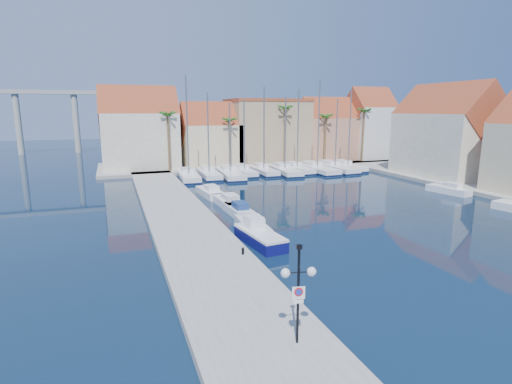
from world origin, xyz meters
The scene contains 33 objects.
ground centered at (0.00, 0.00, 0.00)m, with size 260.00×260.00×0.00m, color black.
quay_west centered at (-9.00, 13.50, 0.25)m, with size 6.00×77.00×0.50m, color gray.
shore_north centered at (10.00, 48.00, 0.25)m, with size 54.00×16.00×0.50m, color gray.
shore_east centered at (32.00, 15.00, 0.25)m, with size 12.00×60.00×0.50m, color gray.
lamp_post centered at (-7.77, -8.44, 3.34)m, with size 1.45×0.62×4.33m.
bollard centered at (-6.68, 2.26, 0.73)m, with size 0.18×0.18×0.46m, color black.
fishing_boat centered at (-4.39, 5.35, 0.65)m, with size 2.49×5.75×1.95m.
motorboat_west_0 centered at (-3.79, 8.44, 0.51)m, with size 2.20×5.84×1.40m.
motorboat_west_1 centered at (-3.31, 13.85, 0.51)m, with size 1.83×5.35×1.40m.
motorboat_west_2 centered at (-3.22, 17.78, 0.51)m, with size 2.30×6.25×1.40m.
motorboat_west_3 centered at (-3.87, 23.37, 0.51)m, with size 2.34×5.95×1.40m.
motorboat_east_1 centered at (24.02, 14.92, 0.51)m, with size 2.65×5.47×1.40m.
sailboat_0 centered at (-4.18, 35.74, 0.62)m, with size 3.21×9.87×14.77m.
sailboat_1 centered at (-0.97, 36.60, 0.59)m, with size 2.85×9.48×12.53m.
sailboat_2 centered at (2.12, 35.83, 0.56)m, with size 3.67×11.03×11.09m.
sailboat_3 centered at (4.75, 37.05, 0.60)m, with size 2.32×8.43×11.67m.
sailboat_4 centered at (7.93, 36.88, 0.62)m, with size 2.44×8.96×13.52m.
sailboat_5 centered at (11.22, 36.11, 0.57)m, with size 3.47×10.75×11.97m.
sailboat_6 centered at (13.71, 36.81, 0.61)m, with size 2.99×9.17×13.19m.
sailboat_7 centered at (16.85, 35.89, 0.59)m, with size 3.35×11.33×14.70m.
sailboat_8 centered at (20.27, 36.12, 0.56)m, with size 3.77×11.49×11.75m.
sailboat_9 centered at (22.88, 36.14, 0.62)m, with size 2.81×9.23×13.54m.
building_0 centered at (-10.00, 47.00, 6.52)m, with size 12.30×9.00×13.50m.
building_1 centered at (2.00, 47.00, 5.30)m, with size 10.30×8.00×11.00m.
building_2 centered at (13.00, 48.00, 6.26)m, with size 14.20×10.20×11.50m.
building_3 centered at (25.00, 47.00, 5.86)m, with size 10.30×8.00×12.00m.
building_4 centered at (34.00, 46.00, 6.97)m, with size 8.30×8.00×14.00m.
building_6 centered at (32.00, 24.00, 6.52)m, with size 9.00×14.30×13.50m.
palm_0 centered at (-6.00, 42.00, 9.08)m, with size 2.60×2.60×10.15m.
palm_1 centered at (4.00, 42.00, 8.14)m, with size 2.60×2.60×9.15m.
palm_2 centered at (14.00, 42.00, 10.02)m, with size 2.60×2.60×11.15m.
palm_3 centered at (22.00, 42.00, 8.61)m, with size 2.60×2.60×9.65m.
palm_4 centered at (30.00, 42.00, 9.55)m, with size 2.60×2.60×10.65m.
Camera 1 is at (-14.54, -22.06, 10.08)m, focal length 28.00 mm.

